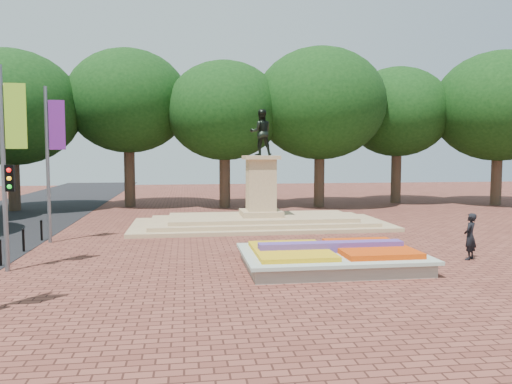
# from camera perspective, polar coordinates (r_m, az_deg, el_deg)

# --- Properties ---
(ground) EXTENTS (90.00, 90.00, 0.00)m
(ground) POSITION_cam_1_polar(r_m,az_deg,el_deg) (19.79, 4.08, -7.35)
(ground) COLOR brown
(ground) RESTS_ON ground
(flower_bed) EXTENTS (6.30, 4.30, 0.91)m
(flower_bed) POSITION_cam_1_polar(r_m,az_deg,el_deg) (18.07, 8.65, -7.32)
(flower_bed) COLOR gray
(flower_bed) RESTS_ON ground
(monument) EXTENTS (14.00, 6.00, 6.40)m
(monument) POSITION_cam_1_polar(r_m,az_deg,el_deg) (27.43, 0.56, -2.13)
(monument) COLOR tan
(monument) RESTS_ON ground
(tree_row_back) EXTENTS (44.80, 8.80, 10.43)m
(tree_row_back) POSITION_cam_1_polar(r_m,az_deg,el_deg) (37.57, 1.80, 8.52)
(tree_row_back) COLOR #3B2C20
(tree_row_back) RESTS_ON ground
(banner_poles) EXTENTS (0.88, 11.17, 7.00)m
(banner_poles) POSITION_cam_1_polar(r_m,az_deg,el_deg) (18.60, -26.87, 3.44)
(banner_poles) COLOR slate
(banner_poles) RESTS_ON ground
(pedestrian) EXTENTS (0.77, 0.75, 1.78)m
(pedestrian) POSITION_cam_1_polar(r_m,az_deg,el_deg) (20.69, 23.26, -4.69)
(pedestrian) COLOR black
(pedestrian) RESTS_ON ground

